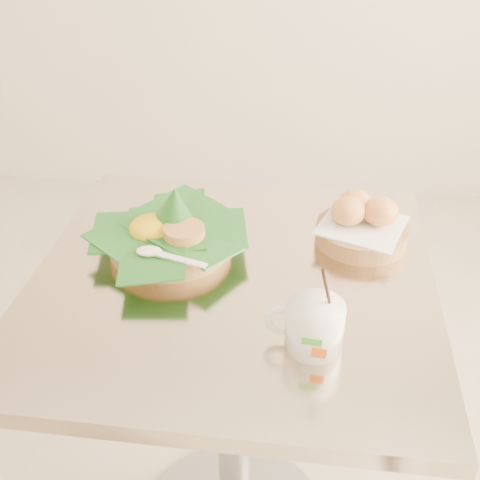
# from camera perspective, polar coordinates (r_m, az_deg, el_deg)

# --- Properties ---
(cafe_table) EXTENTS (0.73, 0.73, 0.75)m
(cafe_table) POSITION_cam_1_polar(r_m,az_deg,el_deg) (1.20, -0.60, -11.86)
(cafe_table) COLOR gray
(cafe_table) RESTS_ON floor
(rice_basket) EXTENTS (0.28, 0.28, 0.14)m
(rice_basket) POSITION_cam_1_polar(r_m,az_deg,el_deg) (1.11, -6.71, 0.84)
(rice_basket) COLOR #B17D4C
(rice_basket) RESTS_ON cafe_table
(bread_basket) EXTENTS (0.19, 0.19, 0.09)m
(bread_basket) POSITION_cam_1_polar(r_m,az_deg,el_deg) (1.15, 11.43, 1.52)
(bread_basket) COLOR #B17D4C
(bread_basket) RESTS_ON cafe_table
(coffee_mug) EXTENTS (0.12, 0.09, 0.15)m
(coffee_mug) POSITION_cam_1_polar(r_m,az_deg,el_deg) (0.90, 6.94, -7.95)
(coffee_mug) COLOR white
(coffee_mug) RESTS_ON cafe_table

